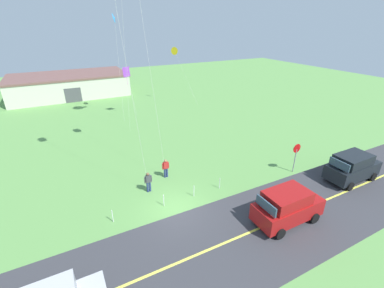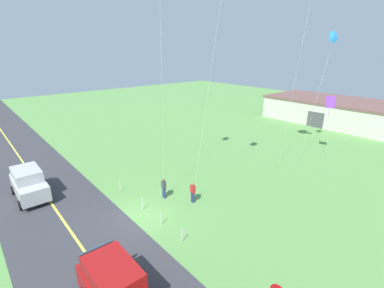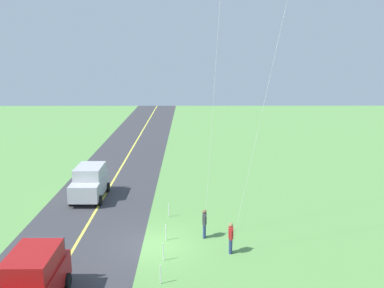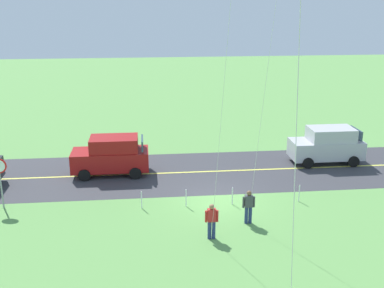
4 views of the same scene
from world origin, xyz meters
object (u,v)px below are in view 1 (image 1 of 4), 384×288
object	(u,v)px
car_suv_foreground	(287,206)
person_adult_companion	(166,168)
kite_orange_near	(114,19)
car_parked_east_near	(352,167)
stop_sign	(296,152)
person_adult_near	(148,181)
kite_pink_drift	(126,73)
kite_green_far	(175,51)
warehouse_distant	(70,85)

from	to	relation	value
car_suv_foreground	person_adult_companion	distance (m)	9.48
car_suv_foreground	kite_orange_near	distance (m)	27.26
car_parked_east_near	stop_sign	distance (m)	4.28
car_parked_east_near	person_adult_near	xyz separation A→B (m)	(-14.67, 5.81, -0.29)
car_parked_east_near	person_adult_companion	size ratio (longest dim) A/B	2.75
kite_pink_drift	kite_orange_near	distance (m)	6.17
person_adult_companion	kite_green_far	size ratio (longest dim) A/B	0.20
person_adult_near	kite_orange_near	distance (m)	21.10
kite_pink_drift	warehouse_distant	size ratio (longest dim) A/B	0.35
warehouse_distant	kite_green_far	bearing A→B (deg)	-40.57
person_adult_companion	warehouse_distant	xyz separation A→B (m)	(-4.41, 31.77, 0.89)
person_adult_near	stop_sign	bearing A→B (deg)	-153.92
stop_sign	warehouse_distant	size ratio (longest dim) A/B	0.14
car_suv_foreground	stop_sign	world-z (taller)	stop_sign
kite_orange_near	warehouse_distant	distance (m)	18.93
car_suv_foreground	warehouse_distant	xyz separation A→B (m)	(-9.10, 40.00, 0.60)
person_adult_companion	car_suv_foreground	bearing A→B (deg)	64.66
person_adult_near	kite_green_far	world-z (taller)	kite_green_far
person_adult_companion	kite_orange_near	world-z (taller)	kite_orange_near
kite_orange_near	warehouse_distant	xyz separation A→B (m)	(-5.38, 15.15, -9.99)
warehouse_distant	kite_pink_drift	bearing A→B (deg)	-68.23
car_suv_foreground	person_adult_near	size ratio (longest dim) A/B	2.75
car_parked_east_near	kite_pink_drift	distance (m)	26.46
person_adult_near	warehouse_distant	xyz separation A→B (m)	(-2.54, 33.02, 0.89)
kite_orange_near	person_adult_near	bearing A→B (deg)	-99.02
stop_sign	person_adult_near	size ratio (longest dim) A/B	1.60
person_adult_near	warehouse_distant	size ratio (longest dim) A/B	0.09
car_parked_east_near	person_adult_companion	world-z (taller)	car_parked_east_near
car_parked_east_near	car_suv_foreground	bearing A→B (deg)	-171.76
kite_green_far	stop_sign	bearing A→B (deg)	-90.01
car_parked_east_near	stop_sign	size ratio (longest dim) A/B	1.72
car_parked_east_near	warehouse_distant	world-z (taller)	warehouse_distant
car_suv_foreground	warehouse_distant	distance (m)	41.02
person_adult_near	kite_orange_near	size ratio (longest dim) A/B	0.13
person_adult_near	car_parked_east_near	bearing A→B (deg)	-161.63
person_adult_near	warehouse_distant	distance (m)	33.13
car_suv_foreground	stop_sign	size ratio (longest dim) A/B	1.72
car_suv_foreground	car_parked_east_near	distance (m)	8.20
warehouse_distant	stop_sign	bearing A→B (deg)	-68.46
stop_sign	warehouse_distant	bearing A→B (deg)	111.54
kite_pink_drift	kite_orange_near	xyz separation A→B (m)	(-0.71, 0.08, 6.13)
stop_sign	person_adult_near	distance (m)	12.01
kite_green_far	kite_orange_near	distance (m)	10.20
car_suv_foreground	kite_pink_drift	size ratio (longest dim) A/B	0.69
person_adult_near	kite_orange_near	bearing A→B (deg)	-59.06
person_adult_companion	kite_orange_near	size ratio (longest dim) A/B	0.13
car_suv_foreground	kite_pink_drift	bearing A→B (deg)	96.94
car_suv_foreground	person_adult_companion	bearing A→B (deg)	119.64
car_suv_foreground	car_parked_east_near	xyz separation A→B (m)	(8.11, 1.17, 0.00)
car_suv_foreground	person_adult_near	xyz separation A→B (m)	(-6.56, 6.98, -0.29)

